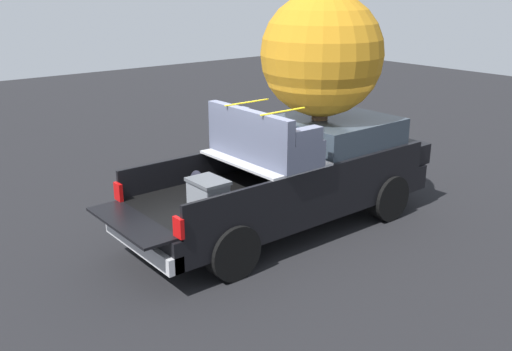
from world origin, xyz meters
TOP-DOWN VIEW (x-y plane):
  - ground_plane at (0.00, 0.00)m, footprint 40.00×40.00m
  - pickup_truck at (0.36, -0.00)m, footprint 6.05×2.06m
  - tree_background at (0.92, 0.09)m, footprint 2.11×2.11m

SIDE VIEW (x-z plane):
  - ground_plane at x=0.00m, z-range 0.00..0.00m
  - pickup_truck at x=0.36m, z-range -0.17..2.06m
  - tree_background at x=0.92m, z-range 0.90..4.89m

